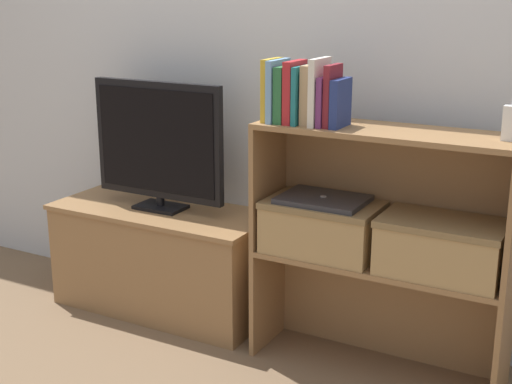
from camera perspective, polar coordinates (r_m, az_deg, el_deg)
name	(u,v)px	position (r m, az deg, el deg)	size (l,w,h in m)	color
ground_plane	(238,353)	(2.96, -1.43, -12.72)	(16.00, 16.00, 0.00)	brown
wall_back	(290,45)	(3.00, 2.77, 11.70)	(10.00, 0.05, 2.40)	silver
tv_stand	(163,259)	(3.28, -7.47, -5.32)	(1.00, 0.43, 0.48)	olive
tv	(158,143)	(3.12, -7.84, 3.90)	(0.64, 0.14, 0.56)	black
bookshelf_lower_tier	(383,295)	(2.82, 10.11, -8.12)	(0.95, 0.30, 0.45)	olive
bookshelf_upper_tier	(389,176)	(2.66, 10.62, 1.26)	(0.95, 0.30, 0.50)	olive
book_mustard	(272,90)	(2.67, 1.27, 8.17)	(0.02, 0.14, 0.23)	gold
book_skyblue	(278,91)	(2.66, 1.77, 8.11)	(0.02, 0.16, 0.23)	#709ECC
book_forest	(286,94)	(2.65, 2.40, 7.83)	(0.03, 0.15, 0.21)	#286638
book_crimson	(295,92)	(2.63, 3.12, 7.99)	(0.03, 0.14, 0.23)	#B22328
book_teal	(302,95)	(2.62, 3.71, 7.76)	(0.02, 0.15, 0.21)	#1E7075
book_tan	(311,95)	(2.60, 4.41, 7.76)	(0.04, 0.12, 0.22)	tan
book_ivory	(319,92)	(2.59, 5.10, 7.98)	(0.02, 0.15, 0.24)	silver
book_plum	(326,101)	(2.58, 5.63, 7.24)	(0.02, 0.14, 0.18)	#6B2D66
book_maroon	(333,96)	(2.57, 6.15, 7.66)	(0.02, 0.12, 0.22)	maroon
book_navy	(341,103)	(2.56, 6.78, 7.07)	(0.03, 0.14, 0.17)	navy
baby_monitor	(511,123)	(2.46, 19.71, 5.21)	(0.05, 0.03, 0.14)	white
storage_basket_left	(322,225)	(2.73, 5.34, -2.62)	(0.43, 0.27, 0.20)	tan
storage_basket_right	(442,245)	(2.59, 14.64, -4.09)	(0.43, 0.27, 0.20)	tan
laptop	(323,199)	(2.70, 5.40, -0.59)	(0.32, 0.24, 0.02)	#2D2D33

